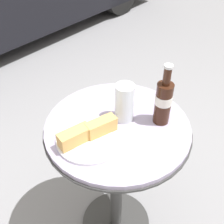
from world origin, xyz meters
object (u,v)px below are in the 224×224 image
drinking_glass (124,104)px  lunch_plate_near (89,135)px  cola_bottle_left (163,101)px  bistro_table (117,160)px

drinking_glass → lunch_plate_near: bearing=173.4°
cola_bottle_left → drinking_glass: size_ratio=1.62×
bistro_table → cola_bottle_left: size_ratio=2.99×
drinking_glass → lunch_plate_near: 0.19m
cola_bottle_left → lunch_plate_near: size_ratio=1.02×
bistro_table → cola_bottle_left: cola_bottle_left is taller
lunch_plate_near → cola_bottle_left: bearing=-28.4°
bistro_table → drinking_glass: (0.05, 0.01, 0.29)m
cola_bottle_left → lunch_plate_near: 0.31m
drinking_glass → lunch_plate_near: size_ratio=0.63×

